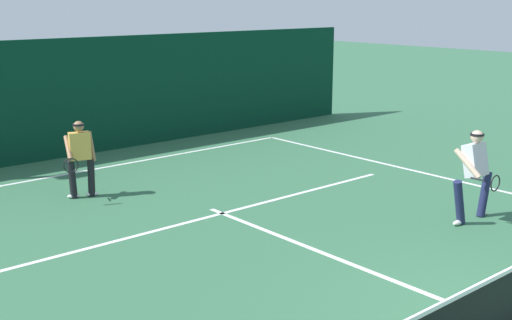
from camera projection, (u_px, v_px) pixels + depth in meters
name	position (u px, v px, depth m)	size (l,w,h in m)	color
court_line_baseline_far	(105.00, 167.00, 15.89)	(10.78, 0.10, 0.01)	white
court_line_service	(222.00, 213.00, 12.49)	(8.79, 0.10, 0.01)	white
court_line_centre	(334.00, 257.00, 10.38)	(0.10, 6.40, 0.01)	white
player_near	(475.00, 171.00, 11.88)	(1.14, 0.88, 1.69)	#1E234C
player_far	(80.00, 156.00, 13.30)	(0.90, 0.88, 1.58)	black
back_fence_windscreen	(71.00, 98.00, 16.74)	(19.26, 0.12, 3.00)	#083322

